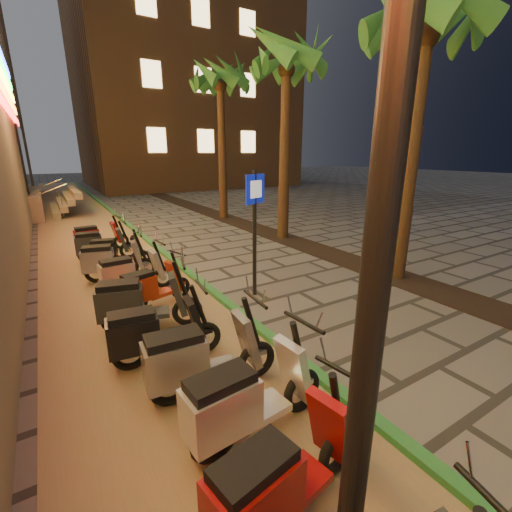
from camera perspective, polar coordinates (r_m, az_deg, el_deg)
ground at (r=5.84m, az=16.37°, el=-15.63°), size 120.00×120.00×0.00m
parking_strip at (r=13.60m, az=-25.48°, el=2.12°), size 3.40×60.00×0.01m
green_curb at (r=13.85m, az=-18.54°, el=3.32°), size 0.18×60.00×0.10m
planting_strip at (r=11.46m, az=10.31°, el=1.05°), size 1.20×40.00×0.02m
apartment_block at (r=38.62m, az=-12.89°, el=30.55°), size 18.00×16.06×25.00m
palm_b at (r=9.37m, az=26.54°, el=30.33°), size 2.97×3.02×6.66m
palm_c at (r=12.88m, az=5.12°, el=28.65°), size 2.97×3.02×6.91m
palm_d at (r=17.15m, az=-5.97°, el=26.37°), size 2.97×3.02×7.16m
pedestrian_sign at (r=7.27m, az=-0.19°, el=6.53°), size 0.57×0.25×2.74m
scooter_2 at (r=3.31m, az=3.79°, el=-33.23°), size 1.75×0.75×1.23m
scooter_3 at (r=3.93m, az=-2.04°, el=-23.01°), size 1.81×0.65×1.27m
scooter_4 at (r=4.61m, az=-9.81°, el=-16.57°), size 1.81×0.63×1.27m
scooter_5 at (r=5.39m, az=-16.97°, el=-12.28°), size 1.69×0.66×1.18m
scooter_6 at (r=6.38m, az=-19.18°, el=-7.44°), size 1.79×0.90×1.26m
scooter_7 at (r=7.23m, az=-17.29°, el=-5.03°), size 1.54×0.80×1.09m
scooter_8 at (r=8.08m, az=-20.40°, el=-2.80°), size 1.65×0.59×1.16m
scooter_9 at (r=9.13m, az=-23.21°, el=-0.78°), size 1.72×0.81×1.21m
scooter_10 at (r=10.13m, az=-22.68°, el=0.63°), size 1.53×0.81×1.09m
scooter_11 at (r=10.90m, az=-24.74°, el=1.66°), size 1.67×0.61×1.18m
scooter_12 at (r=11.98m, az=-25.18°, el=2.79°), size 1.63×0.60×1.14m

